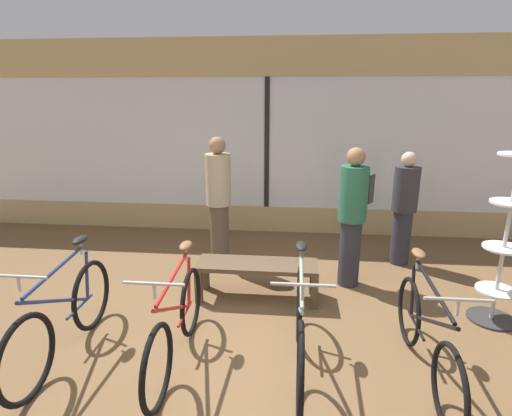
% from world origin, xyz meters
% --- Properties ---
extents(ground_plane, '(24.00, 24.00, 0.00)m').
position_xyz_m(ground_plane, '(0.00, 0.00, 0.00)').
color(ground_plane, brown).
extents(shop_back_wall, '(12.00, 0.08, 3.20)m').
position_xyz_m(shop_back_wall, '(0.00, 3.59, 1.64)').
color(shop_back_wall, tan).
rests_on(shop_back_wall, ground_plane).
extents(bicycle_far_left, '(0.46, 1.73, 1.04)m').
position_xyz_m(bicycle_far_left, '(-1.56, -0.09, 0.39)').
color(bicycle_far_left, black).
rests_on(bicycle_far_left, ground_plane).
extents(bicycle_left, '(0.46, 1.68, 1.02)m').
position_xyz_m(bicycle_left, '(-0.52, -0.08, 0.38)').
color(bicycle_left, black).
rests_on(bicycle_left, ground_plane).
extents(bicycle_right, '(0.46, 1.73, 1.05)m').
position_xyz_m(bicycle_right, '(0.55, -0.06, 0.41)').
color(bicycle_right, black).
rests_on(bicycle_right, ground_plane).
extents(bicycle_far_right, '(0.46, 1.71, 1.01)m').
position_xyz_m(bicycle_far_right, '(1.60, -0.05, 0.38)').
color(bicycle_far_right, black).
rests_on(bicycle_far_right, ground_plane).
extents(accessory_rack, '(0.48, 0.48, 1.88)m').
position_xyz_m(accessory_rack, '(2.61, 0.93, 0.77)').
color(accessory_rack, '#333333').
rests_on(accessory_rack, ground_plane).
extents(display_bench, '(1.40, 0.44, 0.44)m').
position_xyz_m(display_bench, '(0.07, 1.17, 0.36)').
color(display_bench, brown).
rests_on(display_bench, ground_plane).
extents(customer_near_rack, '(0.51, 0.56, 1.74)m').
position_xyz_m(customer_near_rack, '(1.19, 1.65, 0.94)').
color(customer_near_rack, '#2D2D38').
rests_on(customer_near_rack, ground_plane).
extents(customer_by_window, '(0.45, 0.45, 1.59)m').
position_xyz_m(customer_by_window, '(1.99, 2.39, 0.83)').
color(customer_by_window, '#2D2D38').
rests_on(customer_by_window, ground_plane).
extents(customer_mid_floor, '(0.48, 0.48, 1.80)m').
position_xyz_m(customer_mid_floor, '(-0.55, 2.10, 0.95)').
color(customer_mid_floor, brown).
rests_on(customer_mid_floor, ground_plane).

